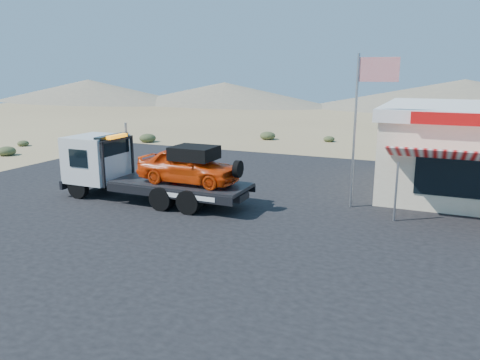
% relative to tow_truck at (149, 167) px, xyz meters
% --- Properties ---
extents(ground, '(120.00, 120.00, 0.00)m').
position_rel_tow_truck_xyz_m(ground, '(3.25, -2.07, -1.46)').
color(ground, '#8A724E').
rests_on(ground, ground).
extents(asphalt_lot, '(32.00, 24.00, 0.02)m').
position_rel_tow_truck_xyz_m(asphalt_lot, '(5.25, 0.93, -1.45)').
color(asphalt_lot, black).
rests_on(asphalt_lot, ground).
extents(tow_truck, '(8.12, 2.41, 2.71)m').
position_rel_tow_truck_xyz_m(tow_truck, '(0.00, 0.00, 0.00)').
color(tow_truck, black).
rests_on(tow_truck, asphalt_lot).
extents(flagpole, '(1.55, 0.10, 6.00)m').
position_rel_tow_truck_xyz_m(flagpole, '(8.18, 2.43, 2.30)').
color(flagpole, '#99999E').
rests_on(flagpole, asphalt_lot).
extents(desert_scrub, '(23.34, 29.78, 0.72)m').
position_rel_tow_truck_xyz_m(desert_scrub, '(-10.99, 6.90, -1.15)').
color(desert_scrub, '#2F3A1F').
rests_on(desert_scrub, ground).
extents(distant_hills, '(126.00, 48.00, 4.20)m').
position_rel_tow_truck_xyz_m(distant_hills, '(-6.52, 53.07, 0.42)').
color(distant_hills, '#726B59').
rests_on(distant_hills, ground).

